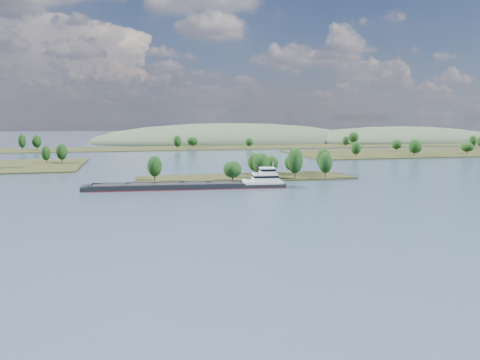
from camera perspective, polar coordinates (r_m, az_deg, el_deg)
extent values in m
plane|color=#3C5068|center=(161.64, 5.60, -2.42)|extent=(1800.00, 1800.00, 0.00)
cube|color=#272C13|center=(218.69, 0.60, 0.24)|extent=(100.00, 30.00, 1.20)
cylinder|color=black|center=(213.88, 6.72, 0.80)|extent=(0.50, 0.50, 4.59)
ellipsoid|color=black|center=(213.27, 6.75, 2.36)|extent=(6.98, 6.98, 11.80)
cylinder|color=black|center=(228.50, 1.82, 1.13)|extent=(0.50, 0.50, 3.42)
ellipsoid|color=black|center=(228.05, 1.83, 2.22)|extent=(7.09, 7.09, 8.78)
cylinder|color=black|center=(213.00, 2.59, 0.71)|extent=(0.50, 0.50, 3.82)
ellipsoid|color=black|center=(212.47, 2.59, 2.01)|extent=(7.96, 7.96, 9.83)
cylinder|color=black|center=(226.10, 3.47, 0.96)|extent=(0.50, 0.50, 2.65)
ellipsoid|color=black|center=(225.74, 3.48, 1.81)|extent=(5.56, 5.56, 6.81)
cylinder|color=black|center=(203.78, -0.93, 0.28)|extent=(0.50, 0.50, 2.89)
ellipsoid|color=black|center=(203.35, -0.93, 1.30)|extent=(8.16, 8.16, 7.44)
cylinder|color=black|center=(208.12, -10.34, 0.41)|extent=(0.50, 0.50, 3.62)
ellipsoid|color=black|center=(207.61, -10.37, 1.67)|extent=(6.36, 6.36, 9.30)
cylinder|color=black|center=(226.77, 3.84, 1.02)|extent=(0.50, 0.50, 3.03)
ellipsoid|color=black|center=(226.36, 3.85, 1.99)|extent=(6.53, 6.53, 7.79)
cylinder|color=black|center=(237.22, 10.13, 1.33)|extent=(0.50, 0.50, 4.04)
ellipsoid|color=black|center=(236.73, 10.16, 2.57)|extent=(7.22, 7.22, 10.40)
cylinder|color=black|center=(220.43, 10.36, 0.83)|extent=(0.50, 0.50, 3.83)
ellipsoid|color=black|center=(219.92, 10.39, 2.09)|extent=(6.42, 6.42, 9.85)
cylinder|color=black|center=(231.27, 6.37, 1.14)|extent=(0.50, 0.50, 3.17)
ellipsoid|color=black|center=(230.85, 6.39, 2.13)|extent=(7.75, 7.75, 8.16)
cylinder|color=black|center=(304.38, -20.88, 2.33)|extent=(0.50, 0.50, 3.84)
ellipsoid|color=black|center=(304.01, -20.92, 3.25)|extent=(6.45, 6.45, 9.87)
cylinder|color=black|center=(304.50, -22.54, 2.22)|extent=(0.50, 0.50, 3.48)
ellipsoid|color=black|center=(304.16, -22.58, 3.05)|extent=(5.31, 5.31, 8.96)
cylinder|color=black|center=(337.03, 13.94, 3.05)|extent=(0.50, 0.50, 3.62)
ellipsoid|color=black|center=(336.72, 13.96, 3.83)|extent=(7.01, 7.01, 9.31)
cylinder|color=black|center=(397.06, 25.93, 3.11)|extent=(0.50, 0.50, 2.87)
ellipsoid|color=black|center=(396.84, 25.96, 3.64)|extent=(9.38, 9.38, 7.37)
cylinder|color=black|center=(357.97, 20.48, 3.07)|extent=(0.50, 0.50, 3.88)
ellipsoid|color=black|center=(357.66, 20.52, 3.86)|extent=(8.45, 8.45, 9.98)
cylinder|color=black|center=(375.21, 20.82, 3.18)|extent=(0.50, 0.50, 3.09)
ellipsoid|color=black|center=(374.96, 20.85, 3.78)|extent=(6.12, 6.12, 7.95)
cylinder|color=black|center=(406.85, 18.53, 3.59)|extent=(0.50, 0.50, 3.06)
ellipsoid|color=black|center=(406.62, 18.56, 4.13)|extent=(8.09, 8.09, 7.86)
cylinder|color=black|center=(467.31, 26.47, 3.70)|extent=(0.50, 0.50, 3.81)
ellipsoid|color=black|center=(467.07, 26.51, 4.29)|extent=(6.04, 6.04, 9.80)
cube|color=#272C13|center=(434.73, -6.24, 3.86)|extent=(900.00, 60.00, 1.20)
cylinder|color=black|center=(437.46, -25.00, 3.60)|extent=(0.50, 0.50, 4.63)
ellipsoid|color=black|center=(437.16, -25.04, 4.37)|extent=(6.33, 6.33, 11.90)
cylinder|color=black|center=(456.34, 12.78, 4.18)|extent=(0.50, 0.50, 3.35)
ellipsoid|color=black|center=(456.12, 12.79, 4.71)|extent=(6.60, 6.60, 8.62)
cylinder|color=black|center=(439.87, -5.81, 4.20)|extent=(0.50, 0.50, 3.24)
ellipsoid|color=black|center=(439.65, -5.82, 4.73)|extent=(9.91, 9.91, 8.34)
cylinder|color=black|center=(498.44, 13.66, 4.48)|extent=(0.50, 0.50, 4.25)
ellipsoid|color=black|center=(498.20, 13.68, 5.10)|extent=(10.18, 10.18, 10.94)
cylinder|color=black|center=(435.06, -23.50, 3.64)|extent=(0.50, 0.50, 4.23)
ellipsoid|color=black|center=(434.78, -23.54, 4.34)|extent=(7.58, 7.58, 10.89)
cylinder|color=black|center=(434.10, 1.13, 4.17)|extent=(0.50, 0.50, 2.89)
ellipsoid|color=black|center=(433.89, 1.13, 4.65)|extent=(7.27, 7.27, 7.42)
cylinder|color=black|center=(414.20, -7.62, 4.01)|extent=(0.50, 0.50, 3.98)
ellipsoid|color=black|center=(413.92, -7.64, 4.71)|extent=(6.88, 6.88, 10.23)
ellipsoid|color=#384B33|center=(590.16, 18.89, 4.47)|extent=(260.00, 140.00, 36.00)
ellipsoid|color=#384B33|center=(543.01, -1.18, 4.64)|extent=(320.00, 160.00, 44.00)
cube|color=black|center=(187.74, -6.34, -0.88)|extent=(78.51, 16.15, 2.14)
cube|color=maroon|center=(187.80, -6.34, -1.01)|extent=(78.72, 16.36, 0.24)
cube|color=black|center=(192.19, -8.72, -0.31)|extent=(60.25, 5.38, 0.78)
cube|color=black|center=(182.73, -8.74, -0.72)|extent=(60.25, 5.38, 0.78)
cube|color=black|center=(187.48, -8.73, -0.56)|extent=(59.00, 13.57, 0.29)
cube|color=black|center=(188.87, -15.25, -0.59)|extent=(9.40, 8.69, 0.34)
cube|color=black|center=(187.85, -12.00, -0.53)|extent=(9.40, 8.69, 0.34)
cube|color=black|center=(187.44, -8.73, -0.47)|extent=(9.40, 8.69, 0.34)
cube|color=black|center=(187.64, -5.46, -0.41)|extent=(9.40, 8.69, 0.34)
cube|color=black|center=(188.45, -2.20, -0.34)|extent=(9.40, 8.69, 0.34)
cube|color=black|center=(190.56, -18.29, -0.98)|extent=(3.64, 8.98, 1.95)
cylinder|color=black|center=(190.20, -18.02, -0.57)|extent=(0.25, 0.25, 2.14)
cube|color=silver|center=(190.87, 2.75, -0.20)|extent=(16.31, 10.61, 1.17)
cube|color=silver|center=(190.80, 3.04, 0.38)|extent=(10.36, 8.57, 2.92)
cube|color=black|center=(190.75, 3.04, 0.50)|extent=(10.57, 8.78, 0.88)
cube|color=silver|center=(190.69, 3.33, 1.15)|extent=(6.31, 6.31, 2.14)
cube|color=black|center=(190.65, 3.33, 1.26)|extent=(6.52, 6.52, 0.78)
cube|color=silver|center=(190.56, 3.34, 1.49)|extent=(6.73, 6.73, 0.19)
cylinder|color=silver|center=(190.94, 4.06, 1.85)|extent=(0.21, 0.21, 2.53)
cylinder|color=black|center=(192.66, 2.03, 1.63)|extent=(0.53, 0.53, 1.17)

